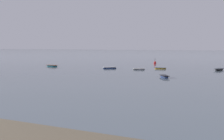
% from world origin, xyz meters
% --- Properties ---
extents(rowboat_moored_0, '(3.26, 4.14, 0.63)m').
position_xyz_m(rowboat_moored_0, '(22.79, 31.21, 0.17)').
color(rowboat_moored_0, navy).
rests_on(rowboat_moored_0, ground).
extents(rowboat_moored_1, '(3.52, 2.78, 0.54)m').
position_xyz_m(rowboat_moored_1, '(10.45, 47.81, 0.15)').
color(rowboat_moored_1, gray).
rests_on(rowboat_moored_1, ground).
extents(rowboat_moored_2, '(2.33, 4.64, 0.70)m').
position_xyz_m(rowboat_moored_2, '(30.50, 55.77, 0.19)').
color(rowboat_moored_2, black).
rests_on(rowboat_moored_2, ground).
extents(rowboat_moored_3, '(3.43, 1.45, 0.53)m').
position_xyz_m(rowboat_moored_3, '(15.01, 52.98, 0.14)').
color(rowboat_moored_3, gold).
rests_on(rowboat_moored_3, ground).
extents(rowboat_moored_4, '(3.93, 3.62, 0.63)m').
position_xyz_m(rowboat_moored_4, '(1.30, 48.06, 0.17)').
color(rowboat_moored_4, navy).
rests_on(rowboat_moored_4, ground).
extents(rowboat_moored_5, '(4.58, 2.09, 0.70)m').
position_xyz_m(rowboat_moored_5, '(-18.88, 47.25, 0.19)').
color(rowboat_moored_5, '#197084').
rests_on(rowboat_moored_5, ground).
extents(channel_buoy, '(0.90, 0.90, 2.30)m').
position_xyz_m(channel_buoy, '(5.49, 76.16, 0.46)').
color(channel_buoy, red).
rests_on(channel_buoy, ground).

